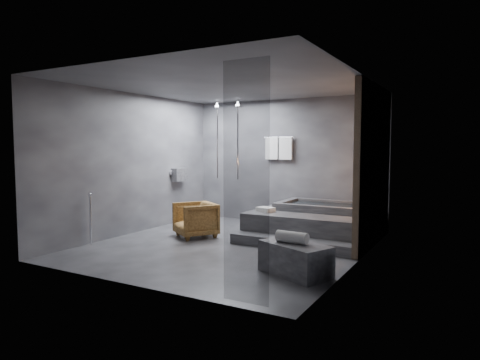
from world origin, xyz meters
The scene contains 7 objects.
room centered at (0.40, 0.24, 1.73)m, with size 5.00×5.04×2.82m.
tub_deck centered at (1.05, 1.45, 0.25)m, with size 2.20×2.00×0.50m, color #2D2D2F.
tub_step centered at (1.05, 0.27, 0.09)m, with size 2.20×0.36×0.18m, color #2D2D2F.
concrete_bench centered at (1.67, -1.08, 0.22)m, with size 0.96×0.53×0.43m, color #323335.
driftwood_chair centered at (-0.94, 0.28, 0.33)m, with size 0.71×0.73×0.67m, color #482D12.
rolled_towel centered at (1.62, -1.09, 0.51)m, with size 0.16×0.16×0.44m, color silver.
deck_towel centered at (0.27, 0.88, 0.54)m, with size 0.32×0.23×0.08m, color silver.
Camera 1 is at (3.80, -6.42, 1.73)m, focal length 32.00 mm.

